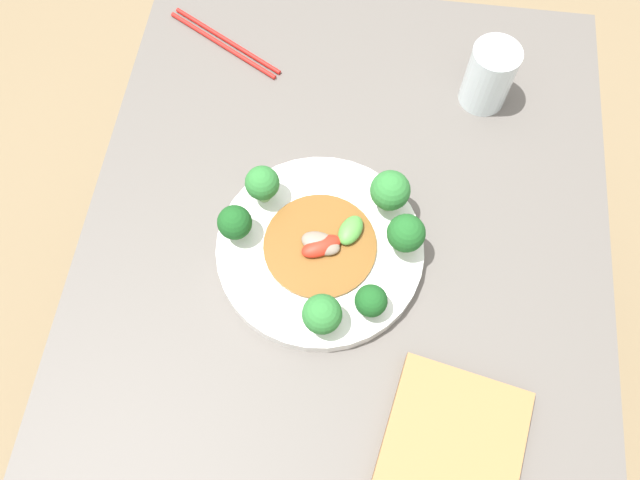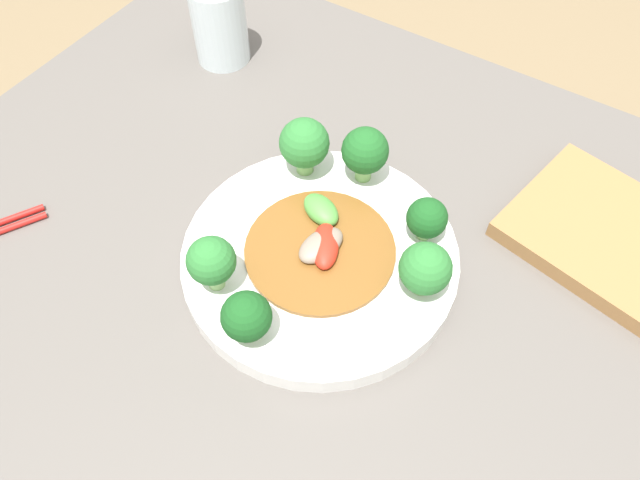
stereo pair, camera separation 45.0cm
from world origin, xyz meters
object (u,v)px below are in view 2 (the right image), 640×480
(cutting_board, at_px, (637,253))
(drinking_glass, at_px, (219,23))
(broccoli_west, at_px, (425,269))
(broccoli_southwest, at_px, (427,218))
(plate, at_px, (320,258))
(broccoli_north, at_px, (246,317))
(broccoli_northeast, at_px, (211,262))
(broccoli_southeast, at_px, (304,144))
(stirfry_center, at_px, (321,243))
(broccoli_south, at_px, (364,151))

(cutting_board, bearing_deg, drinking_glass, -3.31)
(broccoli_west, bearing_deg, broccoli_southwest, -65.27)
(broccoli_west, bearing_deg, plate, 8.64)
(broccoli_north, bearing_deg, broccoli_northeast, -24.49)
(broccoli_southeast, bearing_deg, broccoli_northeast, 93.28)
(drinking_glass, bearing_deg, cutting_board, 176.69)
(plate, bearing_deg, broccoli_southwest, -136.56)
(broccoli_northeast, bearing_deg, broccoli_southeast, -86.72)
(broccoli_southeast, xyz_separation_m, stirfry_center, (-0.07, 0.08, -0.03))
(broccoli_northeast, distance_m, cutting_board, 0.43)
(broccoli_southeast, height_order, drinking_glass, drinking_glass)
(broccoli_north, bearing_deg, stirfry_center, -90.89)
(plate, distance_m, broccoli_northeast, 0.12)
(plate, relative_size, broccoli_west, 4.67)
(broccoli_southeast, bearing_deg, broccoli_southwest, 176.11)
(broccoli_southwest, relative_size, broccoli_northeast, 0.78)
(broccoli_west, relative_size, drinking_glass, 0.58)
(broccoli_north, relative_size, broccoli_west, 0.96)
(broccoli_south, distance_m, stirfry_center, 0.11)
(stirfry_center, bearing_deg, broccoli_northeast, 56.19)
(plate, relative_size, broccoli_south, 4.21)
(broccoli_north, distance_m, broccoli_west, 0.17)
(cutting_board, bearing_deg, broccoli_northeast, 38.62)
(stirfry_center, bearing_deg, cutting_board, -147.24)
(broccoli_southwest, xyz_separation_m, stirfry_center, (0.08, 0.07, -0.02))
(broccoli_southeast, bearing_deg, stirfry_center, 132.09)
(plate, height_order, stirfry_center, stirfry_center)
(broccoli_northeast, bearing_deg, broccoli_west, -148.89)
(plate, height_order, broccoli_northeast, broccoli_northeast)
(broccoli_southwest, bearing_deg, plate, 43.44)
(broccoli_northeast, distance_m, drinking_glass, 0.38)
(broccoli_northeast, bearing_deg, drinking_glass, -52.98)
(broccoli_south, height_order, stirfry_center, broccoli_south)
(broccoli_west, relative_size, stirfry_center, 0.39)
(broccoli_southeast, height_order, stirfry_center, broccoli_southeast)
(plate, xyz_separation_m, broccoli_west, (-0.11, -0.02, 0.05))
(broccoli_south, relative_size, broccoli_northeast, 1.04)
(broccoli_southwest, distance_m, broccoli_southeast, 0.15)
(broccoli_south, distance_m, cutting_board, 0.30)
(broccoli_south, bearing_deg, broccoli_northeast, 75.97)
(plate, relative_size, drinking_glass, 2.69)
(broccoli_west, xyz_separation_m, stirfry_center, (0.11, 0.01, -0.03))
(broccoli_south, xyz_separation_m, drinking_glass, (0.28, -0.10, -0.01))
(broccoli_southeast, relative_size, broccoli_south, 1.03)
(drinking_glass, bearing_deg, broccoli_southeast, 149.05)
(broccoli_west, height_order, stirfry_center, broccoli_west)
(broccoli_west, bearing_deg, broccoli_southeast, -20.97)
(drinking_glass, height_order, cutting_board, drinking_glass)
(plate, bearing_deg, drinking_glass, -36.45)
(broccoli_west, bearing_deg, broccoli_south, -38.02)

